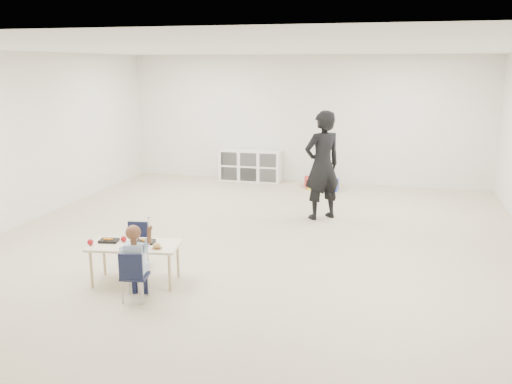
% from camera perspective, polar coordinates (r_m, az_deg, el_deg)
% --- Properties ---
extents(room, '(9.00, 9.02, 2.80)m').
position_cam_1_polar(room, '(7.74, -0.08, 4.43)').
color(room, '#C1B094').
rests_on(room, ground).
extents(table, '(1.14, 0.69, 0.49)m').
position_cam_1_polar(table, '(6.77, -12.56, -7.31)').
color(table, beige).
rests_on(table, ground).
extents(chair_near, '(0.32, 0.31, 0.59)m').
position_cam_1_polar(chair_near, '(6.27, -12.63, -8.55)').
color(chair_near, black).
rests_on(chair_near, ground).
extents(chair_far, '(0.32, 0.31, 0.59)m').
position_cam_1_polar(chair_far, '(7.23, -12.54, -5.58)').
color(chair_far, black).
rests_on(chair_far, ground).
extents(child, '(0.45, 0.45, 0.92)m').
position_cam_1_polar(child, '(6.21, -12.71, -7.10)').
color(child, '#AFCAEC').
rests_on(child, chair_near).
extents(lunch_tray_near, '(0.24, 0.19, 0.03)m').
position_cam_1_polar(lunch_tray_near, '(6.70, -11.58, -5.15)').
color(lunch_tray_near, black).
rests_on(lunch_tray_near, table).
extents(lunch_tray_far, '(0.24, 0.19, 0.03)m').
position_cam_1_polar(lunch_tray_far, '(6.85, -15.23, -4.96)').
color(lunch_tray_far, black).
rests_on(lunch_tray_far, table).
extents(milk_carton, '(0.08, 0.08, 0.10)m').
position_cam_1_polar(milk_carton, '(6.54, -12.88, -5.36)').
color(milk_carton, white).
rests_on(milk_carton, table).
extents(bread_roll, '(0.09, 0.09, 0.07)m').
position_cam_1_polar(bread_roll, '(6.47, -10.40, -5.60)').
color(bread_roll, tan).
rests_on(bread_roll, table).
extents(apple_near, '(0.07, 0.07, 0.07)m').
position_cam_1_polar(apple_near, '(6.80, -13.76, -4.82)').
color(apple_near, maroon).
rests_on(apple_near, table).
extents(apple_far, '(0.07, 0.07, 0.07)m').
position_cam_1_polar(apple_far, '(6.78, -17.05, -5.07)').
color(apple_far, maroon).
rests_on(apple_far, table).
extents(cubby_shelf, '(1.40, 0.40, 0.70)m').
position_cam_1_polar(cubby_shelf, '(12.30, -0.59, 2.80)').
color(cubby_shelf, white).
rests_on(cubby_shelf, ground).
extents(adult, '(0.80, 0.77, 1.85)m').
position_cam_1_polar(adult, '(9.23, 6.98, 2.80)').
color(adult, black).
rests_on(adult, ground).
extents(bin_red, '(0.43, 0.50, 0.21)m').
position_cam_1_polar(bin_red, '(11.75, 6.03, 1.01)').
color(bin_red, '#B51412').
rests_on(bin_red, ground).
extents(bin_yellow, '(0.39, 0.46, 0.20)m').
position_cam_1_polar(bin_yellow, '(11.66, 6.46, 0.88)').
color(bin_yellow, gold).
rests_on(bin_yellow, ground).
extents(bin_blue, '(0.34, 0.43, 0.21)m').
position_cam_1_polar(bin_blue, '(11.55, 7.80, 0.75)').
color(bin_blue, '#1731AD').
rests_on(bin_blue, ground).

